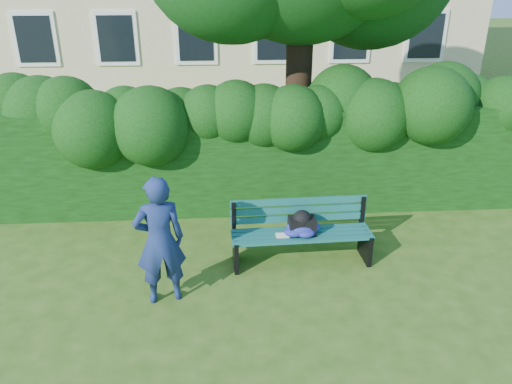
{
  "coord_description": "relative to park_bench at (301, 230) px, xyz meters",
  "views": [
    {
      "loc": [
        -0.45,
        -5.95,
        3.86
      ],
      "look_at": [
        0.0,
        0.6,
        0.95
      ],
      "focal_mm": 35.0,
      "sensor_mm": 36.0,
      "label": 1
    }
  ],
  "objects": [
    {
      "name": "ground",
      "position": [
        -0.61,
        -0.24,
        -0.5
      ],
      "size": [
        80.0,
        80.0,
        0.0
      ],
      "primitive_type": "plane",
      "color": "#2F5215",
      "rests_on": "ground"
    },
    {
      "name": "hedge",
      "position": [
        -0.61,
        1.96,
        0.4
      ],
      "size": [
        10.0,
        1.0,
        1.8
      ],
      "color": "black",
      "rests_on": "ground"
    },
    {
      "name": "man_reading",
      "position": [
        -1.87,
        -0.8,
        0.35
      ],
      "size": [
        0.7,
        0.54,
        1.69
      ],
      "primitive_type": "imported",
      "rotation": [
        0.0,
        0.0,
        3.38
      ],
      "color": "navy",
      "rests_on": "ground"
    },
    {
      "name": "park_bench",
      "position": [
        0.0,
        0.0,
        0.0
      ],
      "size": [
        2.0,
        0.63,
        0.89
      ],
      "rotation": [
        0.0,
        0.0,
        0.04
      ],
      "color": "#104F54",
      "rests_on": "ground"
    }
  ]
}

